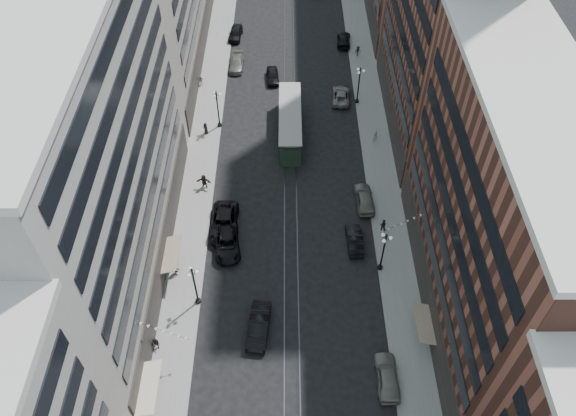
{
  "coord_description": "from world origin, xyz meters",
  "views": [
    {
      "loc": [
        -0.43,
        -2.22,
        47.53
      ],
      "look_at": [
        -0.31,
        36.07,
        5.0
      ],
      "focal_mm": 35.0,
      "sensor_mm": 36.0,
      "label": 1
    }
  ],
  "objects_px": {
    "pedestrian_7": "(383,225)",
    "car_8": "(237,63)",
    "lamppost_se_far": "(383,251)",
    "pedestrian_6": "(201,80)",
    "car_4": "(387,376)",
    "car_13": "(273,76)",
    "lamppost_sw_mid": "(218,108)",
    "pedestrian_2": "(156,344)",
    "car_9": "(235,33)",
    "car_12": "(344,39)",
    "streetcar": "(290,124)",
    "pedestrian_5": "(204,181)",
    "car_extra_0": "(364,198)",
    "car_7": "(224,223)",
    "lamppost_sw_far": "(195,285)",
    "pedestrian_extra_0": "(177,268)",
    "pedestrian_9": "(358,51)",
    "pedestrian_8": "(375,136)",
    "pedestrian_extra_2": "(206,128)",
    "car_2": "(227,243)",
    "car_10": "(354,240)",
    "car_5": "(259,326)",
    "lamppost_se_mid": "(359,84)",
    "car_11": "(341,95)"
  },
  "relations": [
    {
      "from": "lamppost_sw_far",
      "to": "car_2",
      "type": "xyz_separation_m",
      "value": [
        2.4,
        6.93,
        -2.3
      ]
    },
    {
      "from": "car_2",
      "to": "car_extra_0",
      "type": "bearing_deg",
      "value": 15.38
    },
    {
      "from": "lamppost_sw_far",
      "to": "pedestrian_extra_0",
      "type": "distance_m",
      "value": 4.81
    },
    {
      "from": "pedestrian_5",
      "to": "pedestrian_extra_2",
      "type": "distance_m",
      "value": 9.74
    },
    {
      "from": "car_4",
      "to": "car_13",
      "type": "bearing_deg",
      "value": -77.19
    },
    {
      "from": "streetcar",
      "to": "pedestrian_6",
      "type": "height_order",
      "value": "streetcar"
    },
    {
      "from": "streetcar",
      "to": "pedestrian_extra_0",
      "type": "distance_m",
      "value": 24.92
    },
    {
      "from": "car_12",
      "to": "pedestrian_6",
      "type": "distance_m",
      "value": 23.54
    },
    {
      "from": "pedestrian_2",
      "to": "car_7",
      "type": "distance_m",
      "value": 15.53
    },
    {
      "from": "lamppost_sw_far",
      "to": "pedestrian_extra_2",
      "type": "xyz_separation_m",
      "value": [
        -1.63,
        25.52,
        -2.15
      ]
    },
    {
      "from": "car_9",
      "to": "pedestrian_9",
      "type": "distance_m",
      "value": 19.41
    },
    {
      "from": "pedestrian_9",
      "to": "car_extra_0",
      "type": "bearing_deg",
      "value": -114.0
    },
    {
      "from": "car_7",
      "to": "pedestrian_8",
      "type": "height_order",
      "value": "pedestrian_8"
    },
    {
      "from": "car_10",
      "to": "pedestrian_5",
      "type": "distance_m",
      "value": 18.89
    },
    {
      "from": "pedestrian_2",
      "to": "pedestrian_extra_0",
      "type": "distance_m",
      "value": 8.6
    },
    {
      "from": "streetcar",
      "to": "pedestrian_5",
      "type": "height_order",
      "value": "streetcar"
    },
    {
      "from": "lamppost_sw_mid",
      "to": "car_8",
      "type": "distance_m",
      "value": 13.82
    },
    {
      "from": "car_13",
      "to": "car_extra_0",
      "type": "distance_m",
      "value": 26.41
    },
    {
      "from": "pedestrian_extra_2",
      "to": "car_2",
      "type": "bearing_deg",
      "value": -34.25
    },
    {
      "from": "pedestrian_2",
      "to": "streetcar",
      "type": "bearing_deg",
      "value": 88.06
    },
    {
      "from": "pedestrian_2",
      "to": "car_13",
      "type": "distance_m",
      "value": 43.55
    },
    {
      "from": "pedestrian_6",
      "to": "pedestrian_8",
      "type": "distance_m",
      "value": 26.2
    },
    {
      "from": "car_9",
      "to": "car_10",
      "type": "xyz_separation_m",
      "value": [
        15.2,
        -41.35,
        -0.05
      ]
    },
    {
      "from": "car_10",
      "to": "pedestrian_9",
      "type": "xyz_separation_m",
      "value": [
        3.47,
        36.04,
        0.18
      ]
    },
    {
      "from": "lamppost_se_far",
      "to": "car_2",
      "type": "distance_m",
      "value": 16.43
    },
    {
      "from": "lamppost_se_mid",
      "to": "pedestrian_8",
      "type": "distance_m",
      "value": 8.43
    },
    {
      "from": "lamppost_se_far",
      "to": "car_12",
      "type": "height_order",
      "value": "lamppost_se_far"
    },
    {
      "from": "lamppost_se_far",
      "to": "pedestrian_5",
      "type": "distance_m",
      "value": 22.7
    },
    {
      "from": "car_7",
      "to": "pedestrian_6",
      "type": "distance_m",
      "value": 26.96
    },
    {
      "from": "lamppost_se_far",
      "to": "car_4",
      "type": "relative_size",
      "value": 1.12
    },
    {
      "from": "lamppost_se_mid",
      "to": "car_2",
      "type": "xyz_separation_m",
      "value": [
        -16.0,
        -25.07,
        -2.3
      ]
    },
    {
      "from": "car_5",
      "to": "car_12",
      "type": "distance_m",
      "value": 51.38
    },
    {
      "from": "lamppost_se_far",
      "to": "pedestrian_6",
      "type": "xyz_separation_m",
      "value": [
        -21.7,
        32.06,
        -2.18
      ]
    },
    {
      "from": "streetcar",
      "to": "pedestrian_9",
      "type": "relative_size",
      "value": 8.21
    },
    {
      "from": "car_7",
      "to": "pedestrian_5",
      "type": "height_order",
      "value": "pedestrian_5"
    },
    {
      "from": "lamppost_sw_far",
      "to": "car_4",
      "type": "relative_size",
      "value": 1.12
    },
    {
      "from": "lamppost_sw_mid",
      "to": "pedestrian_2",
      "type": "bearing_deg",
      "value": -95.88
    },
    {
      "from": "pedestrian_7",
      "to": "car_8",
      "type": "bearing_deg",
      "value": -43.77
    },
    {
      "from": "car_12",
      "to": "pedestrian_7",
      "type": "bearing_deg",
      "value": 96.83
    },
    {
      "from": "car_5",
      "to": "pedestrian_9",
      "type": "height_order",
      "value": "car_5"
    },
    {
      "from": "lamppost_se_far",
      "to": "car_9",
      "type": "relative_size",
      "value": 1.19
    },
    {
      "from": "lamppost_sw_mid",
      "to": "car_extra_0",
      "type": "distance_m",
      "value": 22.45
    },
    {
      "from": "car_9",
      "to": "pedestrian_7",
      "type": "xyz_separation_m",
      "value": [
        18.45,
        -39.44,
        0.13
      ]
    },
    {
      "from": "car_9",
      "to": "car_12",
      "type": "height_order",
      "value": "car_9"
    },
    {
      "from": "car_5",
      "to": "pedestrian_5",
      "type": "bearing_deg",
      "value": 116.02
    },
    {
      "from": "lamppost_se_mid",
      "to": "car_11",
      "type": "height_order",
      "value": "lamppost_se_mid"
    },
    {
      "from": "car_8",
      "to": "pedestrian_9",
      "type": "distance_m",
      "value": 18.25
    },
    {
      "from": "car_13",
      "to": "pedestrian_6",
      "type": "bearing_deg",
      "value": -177.33
    },
    {
      "from": "car_13",
      "to": "pedestrian_8",
      "type": "bearing_deg",
      "value": -49.91
    },
    {
      "from": "lamppost_sw_far",
      "to": "pedestrian_extra_0",
      "type": "xyz_separation_m",
      "value": [
        -2.47,
        3.53,
        -2.14
      ]
    }
  ]
}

